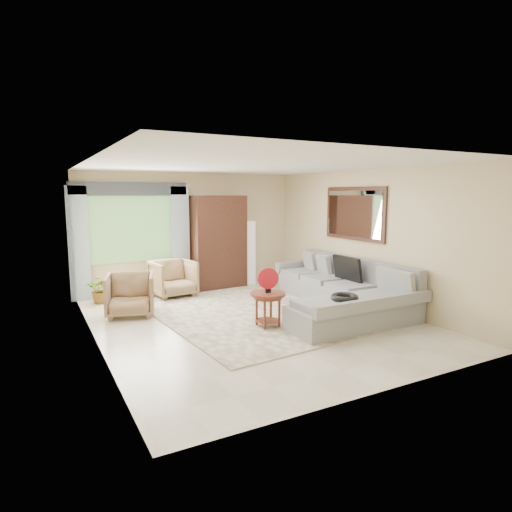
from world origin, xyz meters
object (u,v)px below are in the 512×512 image
sectional_sofa (342,295)px  tv_screen (347,269)px  armchair_right (173,278)px  coffee_table (268,309)px  armoire (219,242)px  armchair_left (130,295)px  potted_plant (101,290)px  floor_lamp (249,252)px

sectional_sofa → tv_screen: 0.55m
tv_screen → armchair_right: bearing=139.3°
coffee_table → armoire: (0.50, 3.16, 0.75)m
armoire → armchair_left: bearing=-148.4°
potted_plant → sectional_sofa: bearing=-34.4°
coffee_table → armchair_left: 2.51m
coffee_table → floor_lamp: bearing=67.9°
tv_screen → armoire: size_ratio=0.35×
coffee_table → armoire: 3.28m
sectional_sofa → armoire: size_ratio=1.65×
sectional_sofa → potted_plant: (-3.86, 2.64, -0.01)m
coffee_table → armchair_left: (-1.80, 1.74, 0.08)m
armchair_right → floor_lamp: size_ratio=0.56×
sectional_sofa → armoire: (-1.23, 2.90, 0.77)m
potted_plant → floor_lamp: 3.48m
tv_screen → armoire: 3.10m
coffee_table → armchair_left: bearing=136.1°
armchair_left → armoire: 2.79m
coffee_table → potted_plant: bearing=126.2°
tv_screen → potted_plant: tv_screen is taller
armoire → floor_lamp: 0.86m
potted_plant → floor_lamp: bearing=5.2°
potted_plant → armchair_left: bearing=-74.6°
armchair_right → potted_plant: size_ratio=1.55×
sectional_sofa → tv_screen: bearing=37.0°
armchair_left → floor_lamp: floor_lamp is taller
armoire → potted_plant: bearing=-174.5°
sectional_sofa → tv_screen: size_ratio=4.68×
coffee_table → potted_plant: coffee_table is taller
tv_screen → potted_plant: size_ratio=1.36×
coffee_table → armchair_right: (-0.70, 2.78, 0.08)m
tv_screen → coffee_table: size_ratio=1.29×
coffee_table → armoire: size_ratio=0.27×
armchair_right → sectional_sofa: bearing=-52.0°
tv_screen → armoire: (-1.50, 2.70, 0.33)m
armoire → floor_lamp: size_ratio=1.40×
armchair_right → armoire: (1.20, 0.37, 0.67)m
tv_screen → potted_plant: bearing=149.4°
potted_plant → armoire: armoire is taller
sectional_sofa → coffee_table: (-1.74, -0.26, 0.02)m
armchair_left → armchair_right: (1.11, 1.04, 0.01)m
coffee_table → armoire: armoire is taller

